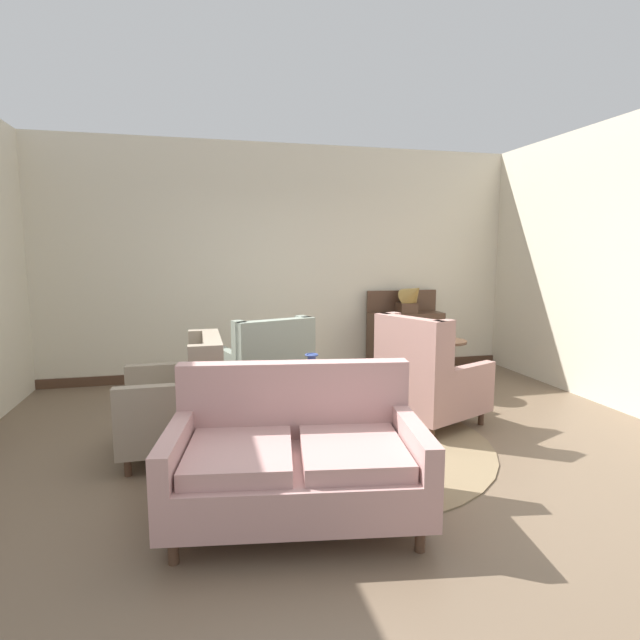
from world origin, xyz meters
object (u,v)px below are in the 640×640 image
at_px(porcelain_vase, 312,374).
at_px(armchair_far_left, 266,370).
at_px(coffee_table, 311,400).
at_px(side_table, 445,363).
at_px(gramophone, 412,297).
at_px(armchair_near_sideboard, 427,381).
at_px(armchair_beside_settee, 181,404).
at_px(sideboard, 405,338).
at_px(settee, 296,458).

bearing_deg(porcelain_vase, armchair_far_left, 101.70).
xyz_separation_m(coffee_table, side_table, (1.85, 1.15, -0.03)).
relative_size(armchair_far_left, gramophone, 2.15).
bearing_deg(gramophone, armchair_near_sideboard, -109.60).
xyz_separation_m(coffee_table, porcelain_vase, (-0.00, -0.02, 0.23)).
bearing_deg(gramophone, side_table, -92.41).
xyz_separation_m(porcelain_vase, side_table, (1.85, 1.17, -0.26)).
xyz_separation_m(armchair_beside_settee, gramophone, (2.97, 2.10, 0.64)).
relative_size(coffee_table, porcelain_vase, 2.79).
xyz_separation_m(armchair_far_left, armchair_near_sideboard, (1.44, -0.86, 0.02)).
bearing_deg(gramophone, porcelain_vase, -129.98).
height_order(coffee_table, porcelain_vase, porcelain_vase).
bearing_deg(gramophone, sideboard, 117.52).
bearing_deg(gramophone, armchair_beside_settee, -144.69).
height_order(side_table, gramophone, gramophone).
bearing_deg(coffee_table, settee, -107.37).
relative_size(armchair_far_left, sideboard, 0.91).
bearing_deg(sideboard, side_table, -90.01).
distance_m(coffee_table, armchair_near_sideboard, 1.23).
xyz_separation_m(porcelain_vase, armchair_near_sideboard, (1.20, 0.29, -0.21)).
relative_size(settee, gramophone, 3.47).
distance_m(armchair_near_sideboard, side_table, 1.09).
bearing_deg(side_table, sideboard, 89.99).
relative_size(coffee_table, armchair_far_left, 0.80).
bearing_deg(coffee_table, gramophone, 49.72).
xyz_separation_m(sideboard, gramophone, (0.05, -0.09, 0.58)).
bearing_deg(sideboard, armchair_far_left, -150.32).
bearing_deg(armchair_beside_settee, armchair_near_sideboard, 92.52).
distance_m(sideboard, gramophone, 0.59).
height_order(coffee_table, side_table, side_table).
bearing_deg(armchair_far_left, gramophone, -170.58).
distance_m(settee, armchair_near_sideboard, 2.03).
xyz_separation_m(coffee_table, settee, (-0.33, -1.07, -0.04)).
relative_size(porcelain_vase, armchair_near_sideboard, 0.27).
bearing_deg(gramophone, armchair_far_left, -152.68).
relative_size(armchair_beside_settee, sideboard, 0.86).
height_order(armchair_beside_settee, sideboard, sideboard).
height_order(porcelain_vase, armchair_far_left, armchair_far_left).
relative_size(armchair_near_sideboard, gramophone, 2.30).
distance_m(armchair_beside_settee, sideboard, 3.65).
xyz_separation_m(settee, armchair_near_sideboard, (1.53, 1.34, 0.06)).
bearing_deg(armchair_far_left, coffee_table, 84.08).
distance_m(armchair_far_left, side_table, 2.09).
distance_m(settee, sideboard, 4.04).
bearing_deg(armchair_near_sideboard, sideboard, -41.03).
xyz_separation_m(coffee_table, gramophone, (1.90, 2.24, 0.64)).
bearing_deg(armchair_near_sideboard, gramophone, -42.95).
xyz_separation_m(porcelain_vase, sideboard, (1.85, 2.35, -0.16)).
bearing_deg(settee, armchair_near_sideboard, 49.98).
distance_m(coffee_table, settee, 1.12).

